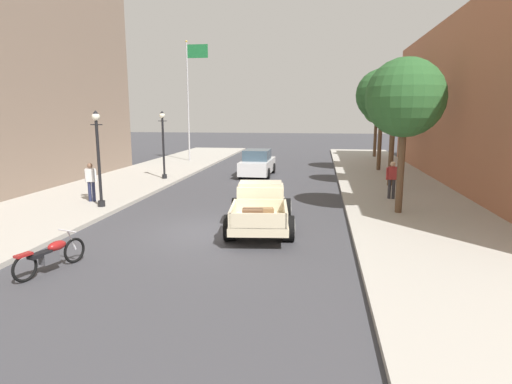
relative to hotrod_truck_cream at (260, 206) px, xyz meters
name	(u,v)px	position (x,y,z in m)	size (l,w,h in m)	color
ground_plane	(214,231)	(-1.44, -0.77, -0.75)	(140.00, 140.00, 0.00)	#3D3D42
sidewalk_left	(17,221)	(-8.69, -0.77, -0.68)	(5.50, 64.00, 0.15)	#ADA89E
sidewalk_right	(443,239)	(5.81, -0.77, -0.68)	(5.50, 64.00, 0.15)	#ADA89E
hotrod_truck_cream	(260,206)	(0.00, 0.00, 0.00)	(2.53, 5.06, 1.58)	beige
motorcycle_parked	(51,255)	(-4.57, -4.95, -0.31)	(0.81, 2.05, 0.93)	black
car_background_white	(257,164)	(-1.87, 12.14, 0.01)	(1.93, 4.33, 1.65)	silver
pedestrian_sidewalk_left	(91,180)	(-7.66, 2.58, 0.33)	(0.53, 0.22, 1.65)	#232847
pedestrian_sidewalk_right	(392,178)	(5.15, 5.11, 0.33)	(0.53, 0.22, 1.65)	#333338
street_lamp_near	(98,151)	(-6.76, 1.69, 1.63)	(0.50, 0.32, 3.85)	black
street_lamp_far	(163,140)	(-6.90, 9.29, 1.63)	(0.50, 0.32, 3.85)	black
flagpole	(191,88)	(-8.07, 18.74, 5.02)	(1.74, 0.16, 9.16)	#B2B2B7
street_tree_nearest	(405,98)	(5.00, 2.38, 3.67)	(2.89, 2.89, 5.74)	brown
street_tree_second	(395,93)	(5.63, 8.73, 4.11)	(2.67, 2.67, 6.08)	brown
street_tree_third	(382,95)	(5.86, 15.09, 4.25)	(3.36, 3.36, 6.56)	brown
street_tree_farthest	(377,111)	(6.65, 24.05, 3.31)	(2.21, 2.21, 5.07)	brown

